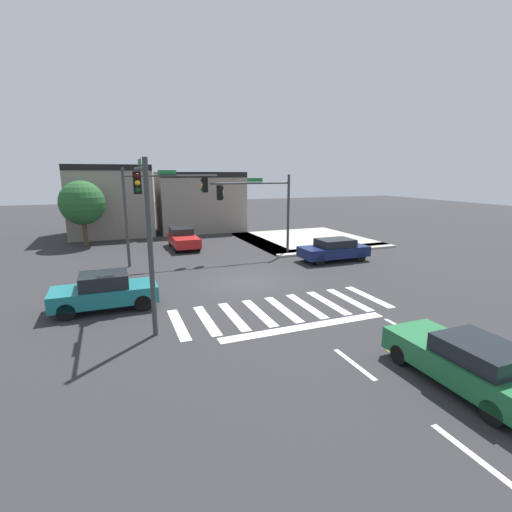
{
  "coord_description": "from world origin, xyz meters",
  "views": [
    {
      "loc": [
        -6.52,
        -17.95,
        5.65
      ],
      "look_at": [
        0.68,
        0.36,
        1.25
      ],
      "focal_mm": 26.03,
      "sensor_mm": 36.0,
      "label": 1
    }
  ],
  "objects": [
    {
      "name": "bike_detector_marking",
      "position": [
        2.07,
        -9.26,
        0.0
      ],
      "size": [
        1.09,
        1.09,
        0.01
      ],
      "color": "yellow",
      "rests_on": "ground_plane"
    },
    {
      "name": "curb_corner_northeast",
      "position": [
        8.49,
        9.42,
        0.07
      ],
      "size": [
        10.0,
        10.6,
        0.15
      ],
      "color": "#B2AA9E",
      "rests_on": "ground_plane"
    },
    {
      "name": "car_navy",
      "position": [
        6.95,
        2.33,
        0.76
      ],
      "size": [
        4.49,
        1.92,
        1.45
      ],
      "color": "#141E4C",
      "rests_on": "ground_plane"
    },
    {
      "name": "car_teal",
      "position": [
        -7.0,
        -1.72,
        0.78
      ],
      "size": [
        4.23,
        1.82,
        1.56
      ],
      "rotation": [
        0.0,
        0.0,
        3.14
      ],
      "color": "#196B70",
      "rests_on": "ground_plane"
    },
    {
      "name": "traffic_signal_northwest",
      "position": [
        -3.52,
        5.65,
        4.15
      ],
      "size": [
        5.83,
        0.32,
        6.0
      ],
      "color": "#383A3D",
      "rests_on": "ground_plane"
    },
    {
      "name": "car_red",
      "position": [
        -1.45,
        10.27,
        0.76
      ],
      "size": [
        1.83,
        4.19,
        1.47
      ],
      "rotation": [
        0.0,
        0.0,
        -1.57
      ],
      "color": "red",
      "rests_on": "ground_plane"
    },
    {
      "name": "lane_markings",
      "position": [
        1.11,
        -12.02,
        0.0
      ],
      "size": [
        6.8,
        20.25,
        0.01
      ],
      "color": "white",
      "rests_on": "ground_plane"
    },
    {
      "name": "ground_plane",
      "position": [
        0.0,
        0.0,
        0.0
      ],
      "size": [
        120.0,
        120.0,
        0.0
      ],
      "primitive_type": "plane",
      "color": "#2B2B2D"
    },
    {
      "name": "roadside_tree",
      "position": [
        -8.5,
        14.0,
        3.38
      ],
      "size": [
        3.42,
        3.42,
        5.11
      ],
      "color": "#4C3823",
      "rests_on": "ground_plane"
    },
    {
      "name": "traffic_signal_southwest",
      "position": [
        -5.35,
        -3.43,
        4.29
      ],
      "size": [
        0.32,
        4.77,
        6.17
      ],
      "rotation": [
        0.0,
        0.0,
        1.57
      ],
      "color": "#383A3D",
      "rests_on": "ground_plane"
    },
    {
      "name": "crosswalk_near",
      "position": [
        -0.0,
        -4.5,
        0.0
      ],
      "size": [
        9.27,
        3.19,
        0.01
      ],
      "color": "silver",
      "rests_on": "ground_plane"
    },
    {
      "name": "storefront_row",
      "position": [
        -2.72,
        18.96,
        3.07
      ],
      "size": [
        15.92,
        6.63,
        6.38
      ],
      "color": "gray",
      "rests_on": "ground_plane"
    },
    {
      "name": "car_green",
      "position": [
        2.07,
        -11.57,
        0.71
      ],
      "size": [
        1.8,
        4.39,
        1.41
      ],
      "rotation": [
        0.0,
        0.0,
        1.57
      ],
      "color": "#1E6638",
      "rests_on": "ground_plane"
    },
    {
      "name": "traffic_signal_northeast",
      "position": [
        2.91,
        5.47,
        3.81
      ],
      "size": [
        5.68,
        0.32,
        5.56
      ],
      "rotation": [
        0.0,
        0.0,
        3.14
      ],
      "color": "#383A3D",
      "rests_on": "ground_plane"
    }
  ]
}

